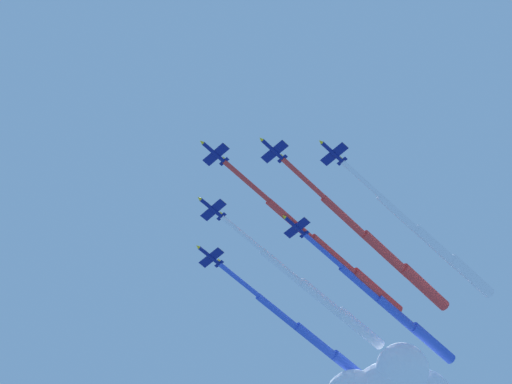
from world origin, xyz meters
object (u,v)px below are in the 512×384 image
jet_starboard_inner (325,301)px  jet_port_outer (400,316)px  jet_starboard_mid (320,344)px  jet_port_mid (438,247)px  jet_lead (338,260)px  jet_port_inner (389,256)px

jet_starboard_inner → jet_port_outer: bearing=4.4°
jet_starboard_inner → jet_starboard_mid: 17.21m
jet_starboard_inner → jet_port_outer: 25.03m
jet_starboard_inner → jet_port_mid: jet_port_mid is taller
jet_lead → jet_port_outer: (24.15, 15.63, -1.64)m
jet_starboard_inner → jet_starboard_mid: bearing=80.8°
jet_lead → jet_port_mid: size_ratio=1.12×
jet_starboard_inner → jet_starboard_mid: size_ratio=1.00×
jet_port_inner → jet_port_outer: (9.54, 20.22, -1.95)m
jet_lead → jet_port_mid: 29.96m
jet_starboard_inner → jet_port_mid: 38.26m
jet_lead → jet_starboard_inner: size_ratio=1.08×
jet_port_inner → jet_port_mid: size_ratio=1.08×
jet_port_mid → jet_port_outer: (-2.95, 28.14, 0.88)m
jet_lead → jet_starboard_inner: (-0.76, 13.70, -3.13)m
jet_port_inner → jet_starboard_mid: bearing=109.7°
jet_starboard_inner → jet_starboard_mid: jet_starboard_inner is taller
jet_port_outer → jet_port_mid: bearing=-84.0°
jet_lead → jet_port_mid: jet_lead is taller
jet_starboard_mid → jet_port_inner: bearing=-70.3°
jet_port_mid → jet_starboard_mid: jet_port_mid is taller
jet_port_inner → jet_starboard_inner: 24.14m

